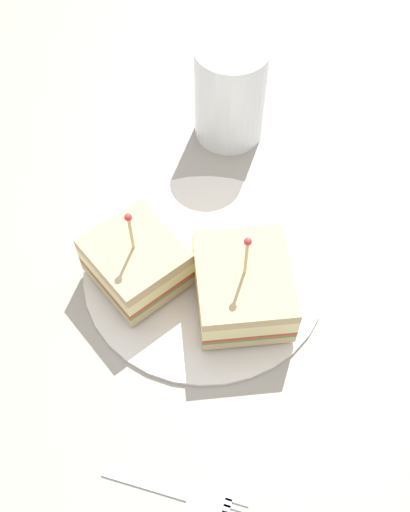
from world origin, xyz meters
TOP-DOWN VIEW (x-y plane):
  - ground_plane at (0.00, 0.00)cm, footprint 105.21×105.21cm
  - plate at (0.00, 0.00)cm, footprint 24.44×24.44cm
  - sandwich_half_front at (-4.13, -2.98)cm, footprint 10.44×9.16cm
  - sandwich_half_back at (0.06, 6.67)cm, footprint 11.25×10.98cm
  - drink_glass at (18.95, -5.68)cm, footprint 7.99×7.99cm
  - fork at (-21.36, 4.43)cm, footprint 6.15×11.78cm

SIDE VIEW (x-z plane):
  - ground_plane at x=0.00cm, z-range -2.00..0.00cm
  - fork at x=-21.36cm, z-range 0.00..0.35cm
  - plate at x=0.00cm, z-range 0.00..0.92cm
  - sandwich_half_back at x=0.06cm, z-range -1.59..8.46cm
  - sandwich_half_front at x=-4.13cm, z-range -1.66..8.58cm
  - drink_glass at x=18.95cm, z-range -0.72..11.00cm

